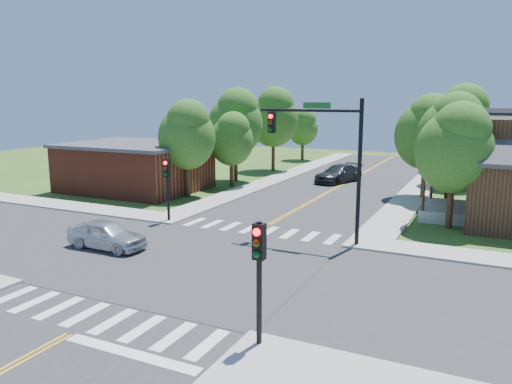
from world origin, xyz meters
The scene contains 25 objects.
ground centered at (0.00, 0.00, 0.00)m, with size 100.00×100.00×0.00m, color #344F18.
road_ns centered at (0.00, 0.00, 0.02)m, with size 10.00×90.00×0.04m, color #2D2D30.
road_ew centered at (0.00, 0.00, 0.03)m, with size 90.00×10.00×0.04m, color #2D2D30.
intersection_patch centered at (0.00, 0.00, 0.00)m, with size 10.20×10.20×0.06m, color #2D2D30.
sidewalk_nw centered at (-15.82, 15.82, 0.07)m, with size 40.00×40.00×0.14m.
crosswalk_north centered at (0.00, 6.20, 0.05)m, with size 8.85×2.00×0.01m.
crosswalk_south centered at (0.00, -6.20, 0.05)m, with size 8.85×2.00×0.01m.
centerline centered at (0.00, 0.00, 0.05)m, with size 0.30×90.00×0.01m.
stop_bar centered at (2.50, -7.60, 0.00)m, with size 4.60×0.45×0.09m, color white.
signal_mast_ne centered at (3.91, 5.59, 4.85)m, with size 5.30×0.42×7.20m.
signal_pole_se centered at (5.60, -5.62, 2.66)m, with size 0.34×0.42×3.80m.
signal_pole_nw centered at (-5.60, 5.58, 2.66)m, with size 0.34×0.42×3.80m.
building_nw centered at (-14.20, 13.20, 1.88)m, with size 10.40×8.40×3.73m.
tree_e_a centered at (9.45, 11.27, 4.63)m, with size 4.16×3.95×7.07m.
tree_e_b centered at (8.74, 17.70, 5.02)m, with size 4.50×4.28×7.66m.
tree_e_c centered at (8.70, 25.94, 5.49)m, with size 4.93×4.68×8.38m.
tree_e_d centered at (8.93, 34.85, 4.67)m, with size 4.20×3.99×7.13m.
tree_w_a centered at (-8.79, 12.55, 4.69)m, with size 4.21×4.00×7.16m.
tree_w_b centered at (-8.83, 20.17, 5.30)m, with size 4.76×4.52×8.09m.
tree_w_c centered at (-8.56, 27.62, 5.46)m, with size 4.90×4.66×8.33m.
tree_w_d centered at (-8.98, 37.11, 3.95)m, with size 3.55×3.37×6.04m.
tree_house centered at (6.98, 19.25, 4.94)m, with size 4.44×4.22×7.55m.
tree_bldg centered at (-7.89, 17.66, 4.03)m, with size 3.62×3.44×6.16m.
car_silver centered at (-5.17, -0.07, 0.69)m, with size 4.09×1.70×1.39m, color silver.
car_dgrey centered at (-0.63, 23.49, 0.75)m, with size 3.62×5.54×1.49m, color #28292C.
Camera 1 is at (11.41, -17.86, 7.22)m, focal length 35.00 mm.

